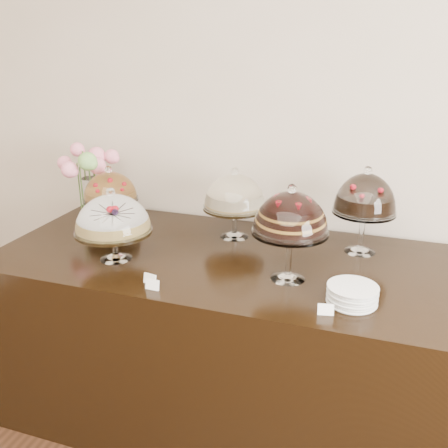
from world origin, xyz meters
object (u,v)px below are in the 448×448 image
(plate_stack, at_px, (352,295))
(cake_stand_choco_layer, at_px, (291,216))
(flower_vase, at_px, (90,173))
(cake_stand_dark_choco, at_px, (365,197))
(cake_stand_fruit_tart, at_px, (110,189))
(display_counter, at_px, (227,337))
(cake_stand_cheesecake, at_px, (235,194))
(cake_stand_sugar_sponge, at_px, (113,217))

(plate_stack, bearing_deg, cake_stand_choco_layer, 155.12)
(plate_stack, bearing_deg, flower_vase, 159.88)
(cake_stand_dark_choco, distance_m, cake_stand_fruit_tart, 1.35)
(display_counter, xyz_separation_m, cake_stand_fruit_tart, (-0.75, 0.23, 0.65))
(display_counter, distance_m, cake_stand_cheesecake, 0.73)
(display_counter, relative_size, cake_stand_dark_choco, 5.20)
(flower_vase, bearing_deg, plate_stack, -20.12)
(display_counter, xyz_separation_m, plate_stack, (0.60, -0.27, 0.49))
(cake_stand_choco_layer, distance_m, flower_vase, 1.31)
(cake_stand_sugar_sponge, distance_m, cake_stand_fruit_tart, 0.50)
(cake_stand_cheesecake, xyz_separation_m, cake_stand_fruit_tart, (-0.71, -0.03, -0.03))
(cake_stand_choco_layer, height_order, cake_stand_fruit_tart, cake_stand_choco_layer)
(cake_stand_choco_layer, distance_m, cake_stand_fruit_tart, 1.14)
(display_counter, height_order, flower_vase, flower_vase)
(cake_stand_fruit_tart, relative_size, flower_vase, 0.79)
(plate_stack, bearing_deg, cake_stand_cheesecake, 141.07)
(display_counter, bearing_deg, plate_stack, -24.27)
(cake_stand_cheesecake, xyz_separation_m, cake_stand_dark_choco, (0.64, 0.01, 0.05))
(cake_stand_sugar_sponge, relative_size, cake_stand_dark_choco, 0.84)
(cake_stand_dark_choco, xyz_separation_m, flower_vase, (-1.51, 0.03, -0.02))
(cake_stand_fruit_tart, relative_size, plate_stack, 1.71)
(display_counter, distance_m, cake_stand_fruit_tart, 1.02)
(cake_stand_cheesecake, relative_size, plate_stack, 1.93)
(cake_stand_fruit_tart, bearing_deg, flower_vase, 160.18)
(cake_stand_choco_layer, height_order, flower_vase, cake_stand_choco_layer)
(display_counter, relative_size, cake_stand_fruit_tart, 6.72)
(cake_stand_sugar_sponge, xyz_separation_m, flower_vase, (-0.43, 0.48, 0.05))
(display_counter, relative_size, cake_stand_choco_layer, 5.21)
(cake_stand_sugar_sponge, xyz_separation_m, cake_stand_dark_choco, (1.08, 0.45, 0.07))
(flower_vase, bearing_deg, cake_stand_cheesecake, -2.19)
(cake_stand_dark_choco, height_order, cake_stand_fruit_tart, cake_stand_dark_choco)
(cake_stand_cheesecake, bearing_deg, display_counter, -79.77)
(display_counter, distance_m, cake_stand_choco_layer, 0.81)
(display_counter, height_order, cake_stand_cheesecake, cake_stand_cheesecake)
(flower_vase, bearing_deg, cake_stand_dark_choco, -0.97)
(cake_stand_sugar_sponge, xyz_separation_m, cake_stand_fruit_tart, (-0.27, 0.42, -0.01))
(flower_vase, bearing_deg, display_counter, -17.27)
(cake_stand_choco_layer, height_order, cake_stand_dark_choco, cake_stand_dark_choco)
(cake_stand_dark_choco, xyz_separation_m, plate_stack, (0.01, -0.53, -0.24))
(cake_stand_cheesecake, relative_size, cake_stand_dark_choco, 0.87)
(cake_stand_choco_layer, bearing_deg, cake_stand_dark_choco, 55.94)
(cake_stand_sugar_sponge, bearing_deg, cake_stand_choco_layer, 3.81)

